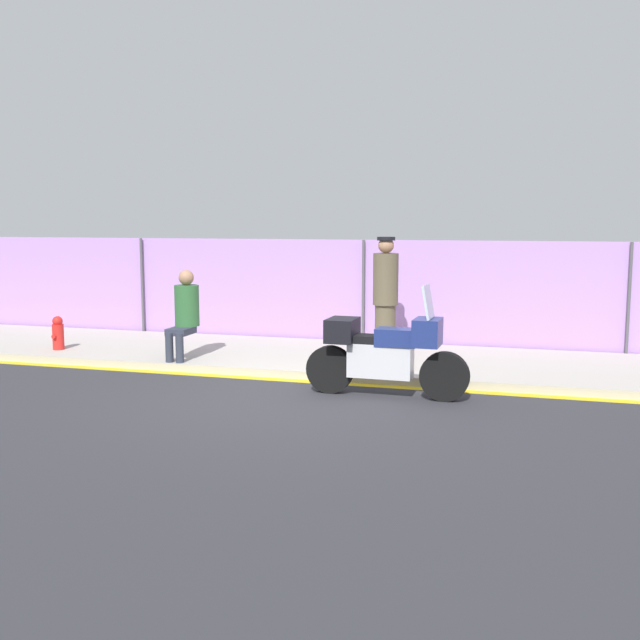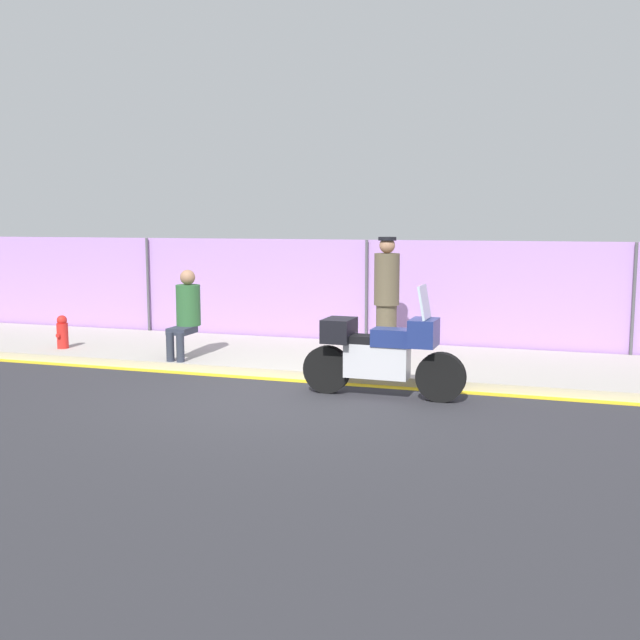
# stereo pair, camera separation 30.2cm
# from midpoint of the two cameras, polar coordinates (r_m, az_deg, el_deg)

# --- Properties ---
(ground_plane) EXTENTS (120.00, 120.00, 0.00)m
(ground_plane) POSITION_cam_midpoint_polar(r_m,az_deg,el_deg) (9.46, -2.99, -6.01)
(ground_plane) COLOR #2D2D33
(sidewalk) EXTENTS (31.94, 2.82, 0.12)m
(sidewalk) POSITION_cam_midpoint_polar(r_m,az_deg,el_deg) (11.79, 1.02, -2.97)
(sidewalk) COLOR #ADA89E
(sidewalk) RESTS_ON ground_plane
(curb_paint_stripe) EXTENTS (31.94, 0.18, 0.01)m
(curb_paint_stripe) POSITION_cam_midpoint_polar(r_m,az_deg,el_deg) (10.39, -1.16, -4.74)
(curb_paint_stripe) COLOR gold
(curb_paint_stripe) RESTS_ON ground_plane
(storefront_fence) EXTENTS (30.34, 0.17, 1.89)m
(storefront_fence) POSITION_cam_midpoint_polar(r_m,az_deg,el_deg) (13.10, 2.75, 2.00)
(storefront_fence) COLOR #AD7FC6
(storefront_fence) RESTS_ON ground_plane
(motorcycle) EXTENTS (2.10, 0.52, 1.44)m
(motorcycle) POSITION_cam_midpoint_polar(r_m,az_deg,el_deg) (9.47, 4.04, -2.42)
(motorcycle) COLOR black
(motorcycle) RESTS_ON ground_plane
(officer_standing) EXTENTS (0.39, 0.39, 1.85)m
(officer_standing) POSITION_cam_midpoint_polar(r_m,az_deg,el_deg) (11.65, 4.27, 1.90)
(officer_standing) COLOR brown
(officer_standing) RESTS_ON sidewalk
(person_seated_on_curb) EXTENTS (0.37, 0.69, 1.35)m
(person_seated_on_curb) POSITION_cam_midpoint_polar(r_m,az_deg,el_deg) (11.62, -10.99, 0.78)
(person_seated_on_curb) COLOR #2D3342
(person_seated_on_curb) RESTS_ON sidewalk
(fire_hydrant) EXTENTS (0.18, 0.23, 0.55)m
(fire_hydrant) POSITION_cam_midpoint_polar(r_m,az_deg,el_deg) (13.01, -19.97, -0.95)
(fire_hydrant) COLOR red
(fire_hydrant) RESTS_ON sidewalk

